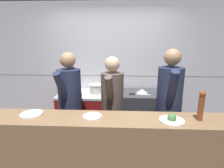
{
  "coord_description": "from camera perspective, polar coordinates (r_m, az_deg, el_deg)",
  "views": [
    {
      "loc": [
        0.18,
        -2.07,
        1.86
      ],
      "look_at": [
        0.04,
        0.76,
        1.15
      ],
      "focal_mm": 28.0,
      "sensor_mm": 36.0,
      "label": 1
    }
  ],
  "objects": [
    {
      "name": "prep_counter",
      "position": [
        3.52,
        10.08,
        -9.87
      ],
      "size": [
        1.22,
        0.65,
        0.9
      ],
      "color": "#38383D",
      "rests_on": "ground_plane"
    },
    {
      "name": "plated_dish_main",
      "position": [
        2.38,
        -24.77,
        -8.88
      ],
      "size": [
        0.27,
        0.27,
        0.02
      ],
      "color": "white",
      "rests_on": "pass_counter"
    },
    {
      "name": "chef_sous",
      "position": [
        2.66,
        0.09,
        -6.77
      ],
      "size": [
        0.37,
        0.72,
        1.64
      ],
      "rotation": [
        0.0,
        0.0,
        -0.12
      ],
      "color": "black",
      "rests_on": "ground_plane"
    },
    {
      "name": "sauce_pot",
      "position": [
        3.36,
        -5.1,
        -1.42
      ],
      "size": [
        0.27,
        0.27,
        0.17
      ],
      "color": "beige",
      "rests_on": "oven_range"
    },
    {
      "name": "chefs_knife",
      "position": [
        3.23,
        8.48,
        -3.33
      ],
      "size": [
        0.39,
        0.06,
        0.02
      ],
      "color": "#B7BABF",
      "rests_on": "prep_counter"
    },
    {
      "name": "oven_range",
      "position": [
        3.56,
        -8.55,
        -9.63
      ],
      "size": [
        0.99,
        0.71,
        0.88
      ],
      "color": "maroon",
      "rests_on": "ground_plane"
    },
    {
      "name": "plated_dish_dessert",
      "position": [
        2.11,
        18.93,
        -10.86
      ],
      "size": [
        0.28,
        0.28,
        0.1
      ],
      "color": "white",
      "rests_on": "pass_counter"
    },
    {
      "name": "pass_counter",
      "position": [
        2.33,
        1.06,
        -22.19
      ],
      "size": [
        3.08,
        0.45,
        0.98
      ],
      "color": "#93704C",
      "rests_on": "ground_plane"
    },
    {
      "name": "wall_back_tiled",
      "position": [
        3.64,
        0.01,
        5.2
      ],
      "size": [
        8.0,
        0.06,
        2.6
      ],
      "color": "silver",
      "rests_on": "ground_plane"
    },
    {
      "name": "mixing_bowl_steel",
      "position": [
        3.35,
        9.78,
        -2.21
      ],
      "size": [
        0.22,
        0.22,
        0.08
      ],
      "color": "#B7BABF",
      "rests_on": "prep_counter"
    },
    {
      "name": "plated_dish_appetiser",
      "position": [
        2.11,
        -6.45,
        -10.44
      ],
      "size": [
        0.22,
        0.22,
        0.02
      ],
      "color": "white",
      "rests_on": "pass_counter"
    },
    {
      "name": "pepper_mill",
      "position": [
        2.19,
        27.1,
        -6.2
      ],
      "size": [
        0.07,
        0.07,
        0.35
      ],
      "color": "brown",
      "rests_on": "pass_counter"
    },
    {
      "name": "stock_pot",
      "position": [
        3.46,
        -13.55,
        -0.91
      ],
      "size": [
        0.29,
        0.29,
        0.22
      ],
      "color": "#B7BABF",
      "rests_on": "oven_range"
    },
    {
      "name": "chef_line",
      "position": [
        2.68,
        18.02,
        -5.94
      ],
      "size": [
        0.4,
        0.77,
        1.75
      ],
      "rotation": [
        0.0,
        0.0,
        -0.13
      ],
      "color": "black",
      "rests_on": "ground_plane"
    },
    {
      "name": "chef_head_cook",
      "position": [
        2.75,
        -13.46,
        -5.82
      ],
      "size": [
        0.41,
        0.74,
        1.7
      ],
      "rotation": [
        0.0,
        0.0,
        -0.19
      ],
      "color": "black",
      "rests_on": "ground_plane"
    }
  ]
}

